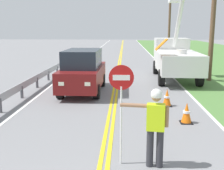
# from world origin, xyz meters

# --- Properties ---
(centerline_yellow_left) EXTENTS (0.11, 110.00, 0.01)m
(centerline_yellow_left) POSITION_xyz_m (-0.09, 20.00, 0.01)
(centerline_yellow_left) COLOR yellow
(centerline_yellow_left) RESTS_ON ground
(centerline_yellow_right) EXTENTS (0.11, 110.00, 0.01)m
(centerline_yellow_right) POSITION_xyz_m (0.09, 20.00, 0.01)
(centerline_yellow_right) COLOR yellow
(centerline_yellow_right) RESTS_ON ground
(edge_line_right) EXTENTS (0.12, 110.00, 0.01)m
(edge_line_right) POSITION_xyz_m (3.60, 20.00, 0.01)
(edge_line_right) COLOR silver
(edge_line_right) RESTS_ON ground
(edge_line_left) EXTENTS (0.12, 110.00, 0.01)m
(edge_line_left) POSITION_xyz_m (-3.60, 20.00, 0.01)
(edge_line_left) COLOR silver
(edge_line_left) RESTS_ON ground
(flagger_worker) EXTENTS (1.08, 0.30, 1.83)m
(flagger_worker) POSITION_xyz_m (1.15, 3.51, 1.05)
(flagger_worker) COLOR #2D2D33
(flagger_worker) RESTS_ON ground
(stop_sign_paddle) EXTENTS (0.56, 0.04, 2.33)m
(stop_sign_paddle) POSITION_xyz_m (0.39, 3.61, 1.71)
(stop_sign_paddle) COLOR silver
(stop_sign_paddle) RESTS_ON ground
(utility_bucket_truck) EXTENTS (2.85, 6.87, 5.51)m
(utility_bucket_truck) POSITION_xyz_m (3.62, 15.44, 1.42)
(utility_bucket_truck) COLOR silver
(utility_bucket_truck) RESTS_ON ground
(oncoming_suv_nearest) EXTENTS (1.97, 4.63, 2.10)m
(oncoming_suv_nearest) POSITION_xyz_m (-1.59, 11.20, 1.06)
(oncoming_suv_nearest) COLOR maroon
(oncoming_suv_nearest) RESTS_ON ground
(utility_pole_near) EXTENTS (1.80, 0.28, 8.84)m
(utility_pole_near) POSITION_xyz_m (5.62, 14.70, 4.60)
(utility_pole_near) COLOR brown
(utility_pole_near) RESTS_ON ground
(utility_pole_mid) EXTENTS (1.80, 0.28, 8.41)m
(utility_pole_mid) POSITION_xyz_m (5.99, 33.65, 4.39)
(utility_pole_mid) COLOR brown
(utility_pole_mid) RESTS_ON ground
(traffic_cone_lead) EXTENTS (0.40, 0.40, 0.70)m
(traffic_cone_lead) POSITION_xyz_m (2.55, 6.63, 0.34)
(traffic_cone_lead) COLOR orange
(traffic_cone_lead) RESTS_ON ground
(traffic_cone_mid) EXTENTS (0.40, 0.40, 0.70)m
(traffic_cone_mid) POSITION_xyz_m (2.20, 8.73, 0.34)
(traffic_cone_mid) COLOR orange
(traffic_cone_mid) RESTS_ON ground
(guardrail_left_shoulder) EXTENTS (0.10, 32.00, 0.71)m
(guardrail_left_shoulder) POSITION_xyz_m (-4.20, 15.51, 0.52)
(guardrail_left_shoulder) COLOR #9EA0A3
(guardrail_left_shoulder) RESTS_ON ground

